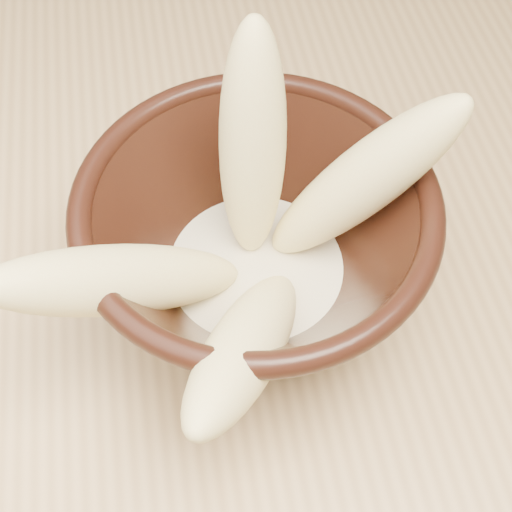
% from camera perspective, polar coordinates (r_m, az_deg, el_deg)
% --- Properties ---
extents(table, '(1.20, 0.80, 0.75)m').
position_cam_1_polar(table, '(0.62, -14.06, -6.14)').
color(table, tan).
rests_on(table, ground).
extents(bowl, '(0.23, 0.23, 0.12)m').
position_cam_1_polar(bowl, '(0.46, 0.00, 0.73)').
color(bowl, black).
rests_on(bowl, table).
extents(milk_puddle, '(0.13, 0.13, 0.02)m').
position_cam_1_polar(milk_puddle, '(0.49, 0.00, -1.30)').
color(milk_puddle, beige).
rests_on(milk_puddle, bowl).
extents(banana_upright, '(0.06, 0.09, 0.17)m').
position_cam_1_polar(banana_upright, '(0.44, -0.29, 8.78)').
color(banana_upright, '#F7DE92').
rests_on(banana_upright, bowl).
extents(banana_left, '(0.18, 0.10, 0.14)m').
position_cam_1_polar(banana_left, '(0.42, -10.44, -1.86)').
color(banana_left, '#F7DE92').
rests_on(banana_left, bowl).
extents(banana_right, '(0.14, 0.06, 0.16)m').
position_cam_1_polar(banana_right, '(0.45, 8.45, 5.90)').
color(banana_right, '#F7DE92').
rests_on(banana_right, bowl).
extents(banana_front, '(0.12, 0.17, 0.12)m').
position_cam_1_polar(banana_front, '(0.41, -0.78, -7.21)').
color(banana_front, '#F7DE92').
rests_on(banana_front, bowl).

